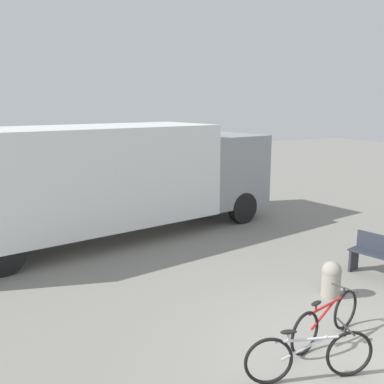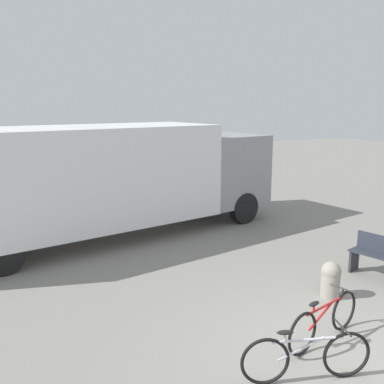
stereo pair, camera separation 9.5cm
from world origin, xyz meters
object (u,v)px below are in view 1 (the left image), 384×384
object	(u,v)px
bicycle_near	(309,356)
bollard_near_bench	(331,278)
delivery_truck	(106,176)
bicycle_middle	(326,319)

from	to	relation	value
bicycle_near	bollard_near_bench	distance (m)	2.68
delivery_truck	bicycle_near	bearing A→B (deg)	-94.99
bicycle_near	bicycle_middle	size ratio (longest dim) A/B	0.98
bicycle_middle	bollard_near_bench	bearing A→B (deg)	28.90
bicycle_near	bicycle_middle	bearing A→B (deg)	53.14
delivery_truck	bollard_near_bench	bearing A→B (deg)	-73.74
bicycle_near	bicycle_middle	xyz separation A→B (m)	(0.87, 0.61, 0.00)
delivery_truck	bicycle_near	xyz separation A→B (m)	(0.59, -7.17, -1.31)
delivery_truck	bicycle_near	size ratio (longest dim) A/B	5.95
bicycle_near	bicycle_middle	distance (m)	1.07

